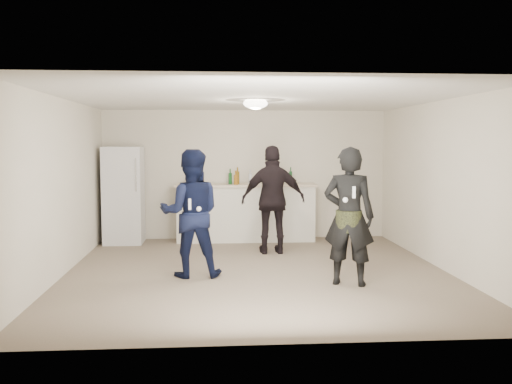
{
  "coord_description": "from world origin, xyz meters",
  "views": [
    {
      "loc": [
        -0.62,
        -8.13,
        1.87
      ],
      "look_at": [
        0.0,
        0.2,
        1.15
      ],
      "focal_mm": 40.0,
      "sensor_mm": 36.0,
      "label": 1
    }
  ],
  "objects": [
    {
      "name": "shaker",
      "position": [
        -1.08,
        2.7,
        1.18
      ],
      "size": [
        0.08,
        0.08,
        0.17
      ],
      "primitive_type": "cylinder",
      "color": "#B5B5BA",
      "rests_on": "counter_top"
    },
    {
      "name": "spectator",
      "position": [
        0.38,
        1.38,
        0.91
      ],
      "size": [
        1.08,
        0.47,
        1.83
      ],
      "primitive_type": "imported",
      "rotation": [
        0.0,
        0.0,
        3.16
      ],
      "color": "black",
      "rests_on": "floor"
    },
    {
      "name": "fridge",
      "position": [
        -2.29,
        2.6,
        0.9
      ],
      "size": [
        0.7,
        0.7,
        1.8
      ],
      "primitive_type": "cube",
      "color": "silver",
      "rests_on": "floor"
    },
    {
      "name": "wall_front",
      "position": [
        0.0,
        -3.0,
        1.25
      ],
      "size": [
        6.0,
        0.0,
        6.0
      ],
      "primitive_type": "plane",
      "rotation": [
        -1.57,
        0.0,
        0.0
      ],
      "color": "beige",
      "rests_on": "floor"
    },
    {
      "name": "nunchuk_woman",
      "position": [
        1.04,
        -1.05,
        1.15
      ],
      "size": [
        0.07,
        0.07,
        0.07
      ],
      "primitive_type": "sphere",
      "color": "white",
      "rests_on": "woman"
    },
    {
      "name": "wall_right",
      "position": [
        2.75,
        0.0,
        1.25
      ],
      "size": [
        0.0,
        6.0,
        6.0
      ],
      "primitive_type": "plane",
      "rotation": [
        1.57,
        0.0,
        -1.57
      ],
      "color": "beige",
      "rests_on": "floor"
    },
    {
      "name": "counter_top",
      "position": [
        -0.01,
        2.67,
        1.07
      ],
      "size": [
        2.68,
        0.64,
        0.04
      ],
      "primitive_type": "cube",
      "color": "beige",
      "rests_on": "counter"
    },
    {
      "name": "fridge_handle",
      "position": [
        -2.01,
        2.23,
        1.3
      ],
      "size": [
        0.02,
        0.02,
        0.6
      ],
      "primitive_type": "cylinder",
      "color": "silver",
      "rests_on": "fridge"
    },
    {
      "name": "camo_shorts",
      "position": [
        1.14,
        -0.83,
        0.85
      ],
      "size": [
        0.34,
        0.34,
        0.28
      ],
      "primitive_type": "cylinder",
      "color": "#313819",
      "rests_on": "woman"
    },
    {
      "name": "wall_back",
      "position": [
        0.0,
        3.0,
        1.25
      ],
      "size": [
        6.0,
        0.0,
        6.0
      ],
      "primitive_type": "plane",
      "rotation": [
        1.57,
        0.0,
        0.0
      ],
      "color": "beige",
      "rests_on": "floor"
    },
    {
      "name": "ceiling_dome",
      "position": [
        0.0,
        0.3,
        2.45
      ],
      "size": [
        0.36,
        0.36,
        0.16
      ],
      "primitive_type": "ellipsoid",
      "color": "white",
      "rests_on": "ceiling"
    },
    {
      "name": "woman",
      "position": [
        1.14,
        -0.83,
        0.91
      ],
      "size": [
        0.78,
        0.65,
        1.82
      ],
      "primitive_type": "imported",
      "rotation": [
        0.0,
        0.0,
        2.77
      ],
      "color": "black",
      "rests_on": "floor"
    },
    {
      "name": "floor",
      "position": [
        0.0,
        0.0,
        0.0
      ],
      "size": [
        6.0,
        6.0,
        0.0
      ],
      "primitive_type": "plane",
      "color": "#6B5B4C",
      "rests_on": "ground"
    },
    {
      "name": "bottle_cluster",
      "position": [
        0.01,
        2.68,
        1.2
      ],
      "size": [
        1.23,
        0.38,
        0.24
      ],
      "color": "#154B1C",
      "rests_on": "counter_top"
    },
    {
      "name": "counter",
      "position": [
        -0.01,
        2.67,
        0.53
      ],
      "size": [
        2.6,
        0.56,
        1.05
      ],
      "primitive_type": "cube",
      "color": "silver",
      "rests_on": "floor"
    },
    {
      "name": "man",
      "position": [
        -0.94,
        -0.19,
        0.89
      ],
      "size": [
        0.88,
        0.69,
        1.78
      ],
      "primitive_type": "imported",
      "rotation": [
        0.0,
        0.0,
        3.16
      ],
      "color": "#0E173C",
      "rests_on": "floor"
    },
    {
      "name": "ceiling",
      "position": [
        0.0,
        0.0,
        2.5
      ],
      "size": [
        6.0,
        6.0,
        0.0
      ],
      "primitive_type": "plane",
      "rotation": [
        3.14,
        0.0,
        0.0
      ],
      "color": "silver",
      "rests_on": "wall_back"
    },
    {
      "name": "remote_man",
      "position": [
        -0.94,
        -0.47,
        1.05
      ],
      "size": [
        0.04,
        0.04,
        0.15
      ],
      "primitive_type": "cube",
      "color": "silver",
      "rests_on": "man"
    },
    {
      "name": "wall_left",
      "position": [
        -2.75,
        0.0,
        1.25
      ],
      "size": [
        0.0,
        6.0,
        6.0
      ],
      "primitive_type": "plane",
      "rotation": [
        1.57,
        0.0,
        1.57
      ],
      "color": "beige",
      "rests_on": "floor"
    },
    {
      "name": "remote_woman",
      "position": [
        1.14,
        -1.08,
        1.25
      ],
      "size": [
        0.04,
        0.04,
        0.15
      ],
      "primitive_type": "cube",
      "color": "silver",
      "rests_on": "woman"
    },
    {
      "name": "nunchuk_man",
      "position": [
        -0.82,
        -0.44,
        0.98
      ],
      "size": [
        0.07,
        0.07,
        0.07
      ],
      "primitive_type": "sphere",
      "color": "white",
      "rests_on": "man"
    }
  ]
}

